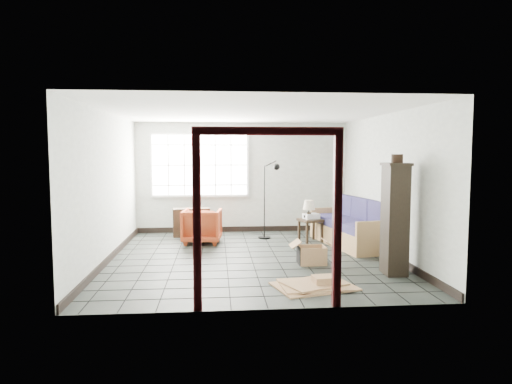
{
  "coord_description": "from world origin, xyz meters",
  "views": [
    {
      "loc": [
        -0.62,
        -8.1,
        1.9
      ],
      "look_at": [
        0.12,
        0.3,
        1.16
      ],
      "focal_mm": 32.0,
      "sensor_mm": 36.0,
      "label": 1
    }
  ],
  "objects": [
    {
      "name": "room_shell",
      "position": [
        0.0,
        0.03,
        1.68
      ],
      "size": [
        5.02,
        5.52,
        2.61
      ],
      "color": "#A3A9A2",
      "rests_on": "ground"
    },
    {
      "name": "floor_lamp",
      "position": [
        0.56,
        1.79,
        0.92
      ],
      "size": [
        0.51,
        0.32,
        1.72
      ],
      "rotation": [
        0.0,
        0.0,
        0.23
      ],
      "color": "black",
      "rests_on": "ground"
    },
    {
      "name": "cardboard_pile",
      "position": [
        0.77,
        -1.9,
        0.04
      ],
      "size": [
        1.25,
        1.03,
        0.16
      ],
      "rotation": [
        0.0,
        0.0,
        0.21
      ],
      "color": "#936547",
      "rests_on": "ground"
    },
    {
      "name": "table_lamp",
      "position": [
        1.33,
        1.35,
        0.77
      ],
      "size": [
        0.29,
        0.29,
        0.4
      ],
      "rotation": [
        0.0,
        0.0,
        0.14
      ],
      "color": "black",
      "rests_on": "side_table"
    },
    {
      "name": "projector",
      "position": [
        1.39,
        1.39,
        0.54
      ],
      "size": [
        0.36,
        0.31,
        0.11
      ],
      "rotation": [
        0.0,
        0.0,
        0.27
      ],
      "color": "silver",
      "rests_on": "side_table"
    },
    {
      "name": "side_table",
      "position": [
        1.37,
        1.36,
        0.4
      ],
      "size": [
        0.56,
        0.56,
        0.49
      ],
      "rotation": [
        0.0,
        0.0,
        0.3
      ],
      "color": "black",
      "rests_on": "ground"
    },
    {
      "name": "doorway_trim",
      "position": [
        0.0,
        -2.7,
        1.38
      ],
      "size": [
        1.8,
        0.08,
        2.2
      ],
      "color": "#3E0E10",
      "rests_on": "ground"
    },
    {
      "name": "console_shelf",
      "position": [
        -1.19,
        2.22,
        0.32
      ],
      "size": [
        0.85,
        0.41,
        0.64
      ],
      "rotation": [
        0.0,
        0.0,
        0.11
      ],
      "color": "black",
      "rests_on": "ground"
    },
    {
      "name": "armchair",
      "position": [
        -0.92,
        1.42,
        0.4
      ],
      "size": [
        0.85,
        0.8,
        0.79
      ],
      "primitive_type": "imported",
      "rotation": [
        0.0,
        0.0,
        3.03
      ],
      "color": "#983616",
      "rests_on": "ground"
    },
    {
      "name": "futon_sofa",
      "position": [
        2.15,
        0.93,
        0.35
      ],
      "size": [
        1.2,
        2.28,
        0.96
      ],
      "rotation": [
        0.0,
        0.0,
        0.19
      ],
      "color": "#9B7446",
      "rests_on": "ground"
    },
    {
      "name": "window_panel",
      "position": [
        -1.0,
        2.7,
        1.6
      ],
      "size": [
        2.32,
        0.08,
        1.52
      ],
      "color": "silver",
      "rests_on": "ground"
    },
    {
      "name": "open_box",
      "position": [
        0.99,
        -0.56,
        0.15
      ],
      "size": [
        0.74,
        0.38,
        0.42
      ],
      "rotation": [
        0.0,
        0.0,
        0.01
      ],
      "color": "#936547",
      "rests_on": "ground"
    },
    {
      "name": "tall_shelf",
      "position": [
        2.14,
        -1.31,
        0.88
      ],
      "size": [
        0.38,
        0.49,
        1.74
      ],
      "rotation": [
        0.0,
        0.0,
        -0.04
      ],
      "color": "black",
      "rests_on": "ground"
    },
    {
      "name": "ground",
      "position": [
        0.0,
        0.0,
        0.0
      ],
      "size": [
        5.5,
        5.5,
        0.0
      ],
      "primitive_type": "plane",
      "color": "black",
      "rests_on": "ground"
    },
    {
      "name": "pot",
      "position": [
        2.16,
        -1.29,
        1.8
      ],
      "size": [
        0.22,
        0.22,
        0.13
      ],
      "rotation": [
        0.0,
        0.0,
        0.3
      ],
      "color": "black",
      "rests_on": "tall_shelf"
    }
  ]
}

